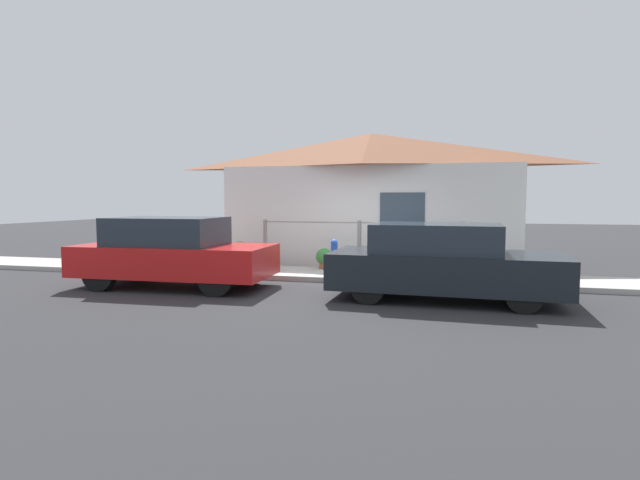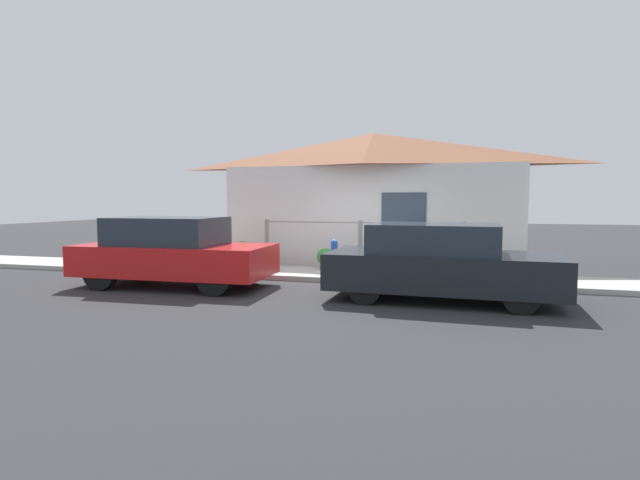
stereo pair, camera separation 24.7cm
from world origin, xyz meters
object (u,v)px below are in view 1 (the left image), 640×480
Objects in this scene: car_right at (443,262)px; potted_plant_by_fence at (241,252)px; fire_hydrant at (334,256)px; car_left at (173,252)px; potted_plant_near_hydrant at (324,258)px.

car_right is 6.37× the size of potted_plant_by_fence.
fire_hydrant reaches higher than potted_plant_by_fence.
car_left is 2.50m from potted_plant_by_fence.
car_left is 5.00× the size of fire_hydrant.
fire_hydrant is at bearing -16.32° from potted_plant_by_fence.
potted_plant_by_fence is (-2.10, -0.16, 0.10)m from potted_plant_near_hydrant.
potted_plant_near_hydrant is at bearing 4.42° from potted_plant_by_fence.
potted_plant_near_hydrant is (2.56, 2.61, -0.33)m from car_left.
potted_plant_by_fence reaches higher than potted_plant_near_hydrant.
fire_hydrant is 1.02m from potted_plant_near_hydrant.
car_right is (5.36, 0.00, -0.04)m from car_left.
car_right is at bearing -35.78° from fire_hydrant.
potted_plant_near_hydrant is (-2.80, 2.61, -0.29)m from car_right.
car_left is 3.46m from fire_hydrant.
car_left is at bearing -150.50° from fire_hydrant.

